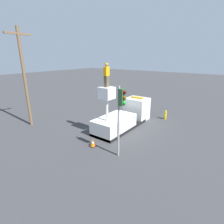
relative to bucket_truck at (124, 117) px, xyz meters
The scene contains 7 objects.
ground_plane 1.06m from the bucket_truck, behind, with size 120.00×120.00×0.00m, color #38383A.
bucket_truck is the anchor object (origin of this frame).
worker 4.76m from the bucket_truck, behind, with size 0.40×0.26×1.75m.
traffic_light_pole 5.72m from the bucket_truck, 149.76° to the right, with size 0.34×0.57×4.62m.
fire_hydrant 4.81m from the bucket_truck, 29.84° to the right, with size 0.48×0.24×0.94m.
traffic_cone_rear 4.65m from the bucket_truck, behind, with size 0.45×0.45×0.57m.
utility_pole 9.60m from the bucket_truck, 124.67° to the left, with size 2.20×0.26×8.62m.
Camera 1 is at (-12.23, -8.22, 6.28)m, focal length 28.00 mm.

